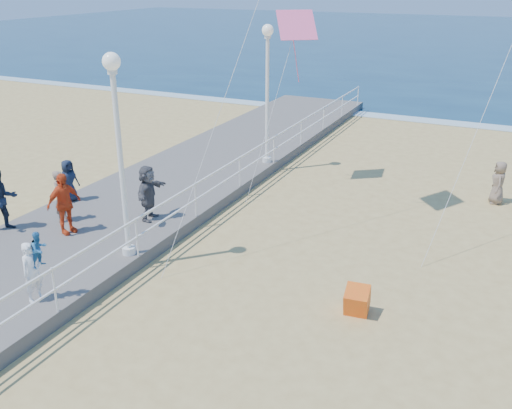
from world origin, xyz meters
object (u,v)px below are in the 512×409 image
at_px(spectator_3, 64,204).
at_px(spectator_7, 1,200).
at_px(woman_holding_toddler, 32,272).
at_px(spectator_4, 69,180).
at_px(toddler_held, 39,249).
at_px(beach_walker_c, 498,183).
at_px(lamp_post_mid, 118,137).
at_px(spectator_5, 148,193).
at_px(box_kite, 357,303).
at_px(lamp_post_far, 267,80).
at_px(spectator_6, 61,196).

relative_size(spectator_3, spectator_7, 0.97).
distance_m(woman_holding_toddler, spectator_4, 6.37).
relative_size(spectator_4, spectator_7, 0.75).
height_order(toddler_held, beach_walker_c, toddler_held).
distance_m(lamp_post_mid, spectator_4, 5.43).
bearing_deg(spectator_5, box_kite, -113.52).
bearing_deg(beach_walker_c, lamp_post_far, -99.97).
height_order(spectator_5, spectator_6, spectator_5).
relative_size(spectator_6, box_kite, 2.66).
bearing_deg(lamp_post_mid, toddler_held, -97.21).
distance_m(spectator_4, box_kite, 10.61).
xyz_separation_m(woman_holding_toddler, toddler_held, (0.15, 0.15, 0.55)).
height_order(spectator_7, box_kite, spectator_7).
distance_m(woman_holding_toddler, box_kite, 7.50).
distance_m(lamp_post_mid, spectator_5, 3.38).
bearing_deg(lamp_post_far, box_kite, -54.11).
distance_m(woman_holding_toddler, spectator_3, 3.74).
bearing_deg(beach_walker_c, lamp_post_mid, -54.83).
distance_m(lamp_post_far, beach_walker_c, 9.12).
distance_m(spectator_4, spectator_6, 1.70).
xyz_separation_m(lamp_post_mid, lamp_post_far, (0.00, 9.00, 0.00)).
distance_m(spectator_3, spectator_6, 0.97).
height_order(lamp_post_far, box_kite, lamp_post_far).
distance_m(spectator_6, spectator_7, 1.65).
xyz_separation_m(toddler_held, spectator_3, (-2.12, 3.02, -0.36)).
bearing_deg(lamp_post_far, spectator_3, -105.85).
distance_m(spectator_3, beach_walker_c, 14.28).
distance_m(lamp_post_mid, lamp_post_far, 9.00).
relative_size(spectator_5, spectator_6, 1.08).
xyz_separation_m(spectator_3, spectator_7, (-1.79, -0.61, 0.03)).
bearing_deg(spectator_7, spectator_5, -28.46).
height_order(lamp_post_far, spectator_7, lamp_post_far).
xyz_separation_m(lamp_post_far, box_kite, (6.23, -8.61, -3.36)).
relative_size(beach_walker_c, box_kite, 2.52).
distance_m(toddler_held, box_kite, 7.38).
xyz_separation_m(spectator_4, box_kite, (10.39, -1.97, -0.80)).
relative_size(toddler_held, spectator_4, 0.60).
bearing_deg(beach_walker_c, toddler_held, -48.78).
relative_size(lamp_post_mid, spectator_7, 2.83).
distance_m(lamp_post_far, box_kite, 11.14).
height_order(spectator_3, beach_walker_c, spectator_3).
bearing_deg(toddler_held, spectator_5, 10.64).
relative_size(lamp_post_far, spectator_4, 3.78).
height_order(woman_holding_toddler, beach_walker_c, woman_holding_toddler).
bearing_deg(spectator_3, spectator_4, 54.15).
distance_m(spectator_7, box_kite, 10.55).
bearing_deg(box_kite, woman_holding_toddler, -160.59).
bearing_deg(woman_holding_toddler, spectator_7, 60.18).
distance_m(spectator_3, spectator_4, 2.66).
relative_size(spectator_4, beach_walker_c, 0.93).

